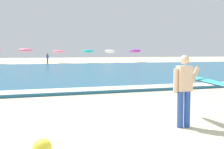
# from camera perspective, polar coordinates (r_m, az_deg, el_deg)

# --- Properties ---
(ground_plane) EXTENTS (160.00, 160.00, 0.00)m
(ground_plane) POSITION_cam_1_polar(r_m,az_deg,el_deg) (6.53, -1.85, -11.33)
(ground_plane) COLOR beige
(sea) EXTENTS (120.00, 28.00, 0.14)m
(sea) POSITION_cam_1_polar(r_m,az_deg,el_deg) (25.40, -13.83, 0.69)
(sea) COLOR #1E6084
(sea) RESTS_ON ground
(surf_foam) EXTENTS (120.00, 1.26, 0.01)m
(surf_foam) POSITION_cam_1_polar(r_m,az_deg,el_deg) (12.12, -9.46, -3.20)
(surf_foam) COLOR white
(surf_foam) RESTS_ON sea
(surfer_with_board) EXTENTS (0.98, 2.81, 1.73)m
(surfer_with_board) POSITION_cam_1_polar(r_m,az_deg,el_deg) (6.85, 16.73, -1.90)
(surfer_with_board) COLOR #284CA3
(surfer_with_board) RESTS_ON ground
(beach_umbrella_2) EXTENTS (2.06, 2.07, 2.36)m
(beach_umbrella_2) POSITION_cam_1_polar(r_m,az_deg,el_deg) (42.31, -17.63, 4.87)
(beach_umbrella_2) COLOR beige
(beach_umbrella_2) RESTS_ON ground
(beach_umbrella_3) EXTENTS (1.87, 1.87, 2.10)m
(beach_umbrella_3) POSITION_cam_1_polar(r_m,az_deg,el_deg) (44.47, -11.12, 4.76)
(beach_umbrella_3) COLOR beige
(beach_umbrella_3) RESTS_ON ground
(beach_umbrella_4) EXTENTS (2.13, 2.15, 2.21)m
(beach_umbrella_4) POSITION_cam_1_polar(r_m,az_deg,el_deg) (45.15, -5.13, 4.85)
(beach_umbrella_4) COLOR beige
(beach_umbrella_4) RESTS_ON ground
(beach_umbrella_5) EXTENTS (1.71, 1.74, 2.22)m
(beach_umbrella_5) POSITION_cam_1_polar(r_m,az_deg,el_deg) (46.29, -0.47, 4.86)
(beach_umbrella_5) COLOR beige
(beach_umbrella_5) RESTS_ON ground
(beach_umbrella_6) EXTENTS (2.11, 2.13, 2.31)m
(beach_umbrella_6) POSITION_cam_1_polar(r_m,az_deg,el_deg) (48.23, 4.82, 4.93)
(beach_umbrella_6) COLOR beige
(beach_umbrella_6) RESTS_ON ground
(beachgoer_near_row_left) EXTENTS (0.32, 0.20, 1.58)m
(beachgoer_near_row_left) POSITION_cam_1_polar(r_m,az_deg,el_deg) (41.40, -13.30, 3.28)
(beachgoer_near_row_left) COLOR #383842
(beachgoer_near_row_left) RESTS_ON ground
(beach_ball) EXTENTS (0.34, 0.34, 0.34)m
(beach_ball) POSITION_cam_1_polar(r_m,az_deg,el_deg) (4.96, -14.35, -14.72)
(beach_ball) COLOR yellow
(beach_ball) RESTS_ON ground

